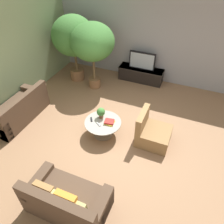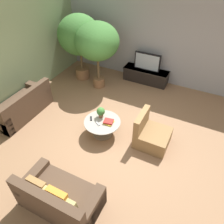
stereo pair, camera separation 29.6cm
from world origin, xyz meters
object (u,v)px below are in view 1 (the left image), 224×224
(media_console, at_px, (141,74))
(potted_palm_corner, at_px, (92,43))
(coffee_table, at_px, (103,126))
(couch_near_entry, at_px, (67,201))
(couch_by_wall, at_px, (19,110))
(potted_plant_tabletop, at_px, (101,112))
(television, at_px, (142,61))
(potted_palm_tall, at_px, (73,37))
(armchair_wicker, at_px, (152,133))

(media_console, bearing_deg, potted_palm_corner, -143.30)
(coffee_table, height_order, couch_near_entry, couch_near_entry)
(coffee_table, bearing_deg, couch_near_entry, -84.12)
(coffee_table, xyz_separation_m, couch_by_wall, (-2.45, -0.32, -0.01))
(potted_plant_tabletop, bearing_deg, potted_palm_corner, 120.94)
(television, height_order, coffee_table, television)
(potted_plant_tabletop, bearing_deg, potted_palm_tall, 132.60)
(coffee_table, relative_size, armchair_wicker, 1.09)
(television, xyz_separation_m, armchair_wicker, (1.11, -2.73, -0.49))
(couch_near_entry, distance_m, armchair_wicker, 2.56)
(television, bearing_deg, potted_plant_tabletop, -94.50)
(armchair_wicker, height_order, potted_palm_corner, potted_palm_corner)
(potted_palm_tall, distance_m, potted_plant_tabletop, 2.98)
(television, relative_size, potted_palm_corner, 0.41)
(media_console, distance_m, armchair_wicker, 2.95)
(potted_palm_corner, bearing_deg, coffee_table, -58.47)
(media_console, bearing_deg, coffee_table, -92.13)
(armchair_wicker, bearing_deg, media_console, 22.17)
(potted_plant_tabletop, bearing_deg, coffee_table, -51.51)
(television, relative_size, couch_near_entry, 0.58)
(media_console, distance_m, potted_palm_tall, 2.61)
(media_console, xyz_separation_m, television, (0.00, -0.00, 0.52))
(potted_palm_tall, height_order, potted_palm_corner, potted_palm_tall)
(television, bearing_deg, couch_near_entry, -88.81)
(television, distance_m, coffee_table, 3.02)
(couch_by_wall, height_order, armchair_wicker, armchair_wicker)
(television, xyz_separation_m, coffee_table, (-0.11, -2.98, -0.46))
(potted_plant_tabletop, bearing_deg, television, 85.50)
(coffee_table, distance_m, potted_plant_tabletop, 0.35)
(couch_near_entry, height_order, potted_plant_tabletop, couch_near_entry)
(media_console, height_order, coffee_table, media_console)
(media_console, relative_size, television, 1.76)
(potted_palm_tall, relative_size, potted_palm_corner, 1.03)
(coffee_table, height_order, potted_plant_tabletop, potted_plant_tabletop)
(television, xyz_separation_m, potted_plant_tabletop, (-0.22, -2.84, -0.16))
(couch_by_wall, bearing_deg, armchair_wicker, 99.00)
(potted_palm_tall, bearing_deg, couch_near_entry, -62.56)
(television, distance_m, potted_palm_tall, 2.40)
(coffee_table, distance_m, couch_by_wall, 2.47)
(couch_by_wall, xyz_separation_m, armchair_wicker, (3.67, 0.58, -0.02))
(potted_plant_tabletop, bearing_deg, couch_by_wall, -168.69)
(armchair_wicker, bearing_deg, television, 22.18)
(television, bearing_deg, media_console, 90.00)
(couch_by_wall, distance_m, potted_palm_corner, 2.91)
(couch_by_wall, xyz_separation_m, potted_palm_tall, (0.41, 2.55, 1.23))
(television, height_order, potted_plant_tabletop, television)
(media_console, height_order, television, television)
(coffee_table, bearing_deg, couch_by_wall, -172.44)
(couch_by_wall, relative_size, couch_near_entry, 1.17)
(couch_near_entry, bearing_deg, couch_by_wall, -33.70)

